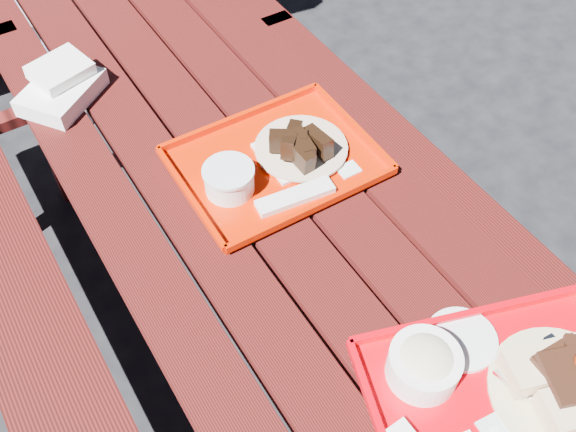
% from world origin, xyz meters
% --- Properties ---
extents(ground, '(60.00, 60.00, 0.00)m').
position_xyz_m(ground, '(0.00, 0.00, 0.00)').
color(ground, black).
rests_on(ground, ground).
extents(picnic_table_near, '(1.41, 2.40, 0.75)m').
position_xyz_m(picnic_table_near, '(-0.00, 0.00, 0.56)').
color(picnic_table_near, '#490F0E').
rests_on(picnic_table_near, ground).
extents(near_tray, '(0.60, 0.52, 0.16)m').
position_xyz_m(near_tray, '(0.14, -0.68, 0.79)').
color(near_tray, red).
rests_on(near_tray, picnic_table_near).
extents(far_tray, '(0.47, 0.37, 0.08)m').
position_xyz_m(far_tray, '(0.08, 0.04, 0.77)').
color(far_tray, red).
rests_on(far_tray, picnic_table_near).
extents(white_cloth, '(0.26, 0.25, 0.09)m').
position_xyz_m(white_cloth, '(-0.25, 0.56, 0.79)').
color(white_cloth, white).
rests_on(white_cloth, picnic_table_near).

